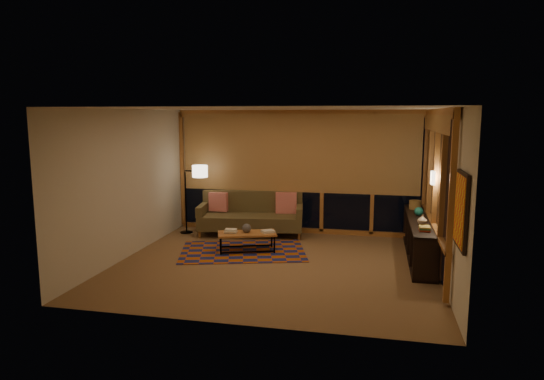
% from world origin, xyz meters
% --- Properties ---
extents(floor, '(5.50, 5.00, 0.01)m').
position_xyz_m(floor, '(0.00, 0.00, 0.00)').
color(floor, olive).
rests_on(floor, ground).
extents(ceiling, '(5.50, 5.00, 0.01)m').
position_xyz_m(ceiling, '(0.00, 0.00, 2.70)').
color(ceiling, beige).
rests_on(ceiling, walls).
extents(walls, '(5.51, 5.01, 2.70)m').
position_xyz_m(walls, '(0.00, 0.00, 1.35)').
color(walls, beige).
rests_on(walls, floor).
extents(window_wall_back, '(5.30, 0.16, 2.60)m').
position_xyz_m(window_wall_back, '(0.00, 2.43, 1.35)').
color(window_wall_back, '#A56731').
rests_on(window_wall_back, walls).
extents(window_wall_right, '(0.16, 3.70, 2.60)m').
position_xyz_m(window_wall_right, '(2.68, 0.60, 1.35)').
color(window_wall_right, '#A56731').
rests_on(window_wall_right, walls).
extents(wall_art, '(0.06, 0.74, 0.94)m').
position_xyz_m(wall_art, '(2.71, -1.85, 1.45)').
color(wall_art, red).
rests_on(wall_art, walls).
extents(wall_sconce, '(0.12, 0.18, 0.22)m').
position_xyz_m(wall_sconce, '(2.62, 0.45, 1.55)').
color(wall_sconce, beige).
rests_on(wall_sconce, walls).
extents(sofa, '(2.32, 1.20, 0.91)m').
position_xyz_m(sofa, '(-0.95, 1.96, 0.45)').
color(sofa, brown).
rests_on(sofa, floor).
extents(pillow_left, '(0.42, 0.15, 0.41)m').
position_xyz_m(pillow_left, '(-1.71, 2.05, 0.66)').
color(pillow_left, red).
rests_on(pillow_left, sofa).
extents(pillow_right, '(0.48, 0.23, 0.46)m').
position_xyz_m(pillow_right, '(-0.22, 2.26, 0.68)').
color(pillow_right, red).
rests_on(pillow_right, sofa).
extents(area_rug, '(2.69, 2.15, 0.01)m').
position_xyz_m(area_rug, '(-0.77, 0.67, 0.01)').
color(area_rug, '#9D450D').
rests_on(area_rug, floor).
extents(coffee_table, '(1.21, 0.84, 0.37)m').
position_xyz_m(coffee_table, '(-0.70, 0.71, 0.18)').
color(coffee_table, '#A56731').
rests_on(coffee_table, floor).
extents(book_stack_a, '(0.24, 0.20, 0.06)m').
position_xyz_m(book_stack_a, '(-1.00, 0.64, 0.40)').
color(book_stack_a, beige).
rests_on(book_stack_a, coffee_table).
extents(book_stack_b, '(0.33, 0.32, 0.05)m').
position_xyz_m(book_stack_b, '(-0.31, 0.82, 0.39)').
color(book_stack_b, beige).
rests_on(book_stack_b, coffee_table).
extents(ceramic_pot, '(0.17, 0.17, 0.17)m').
position_xyz_m(ceramic_pot, '(-0.71, 0.73, 0.45)').
color(ceramic_pot, black).
rests_on(ceramic_pot, coffee_table).
extents(floor_lamp, '(0.52, 0.35, 1.52)m').
position_xyz_m(floor_lamp, '(-2.40, 1.86, 0.76)').
color(floor_lamp, black).
rests_on(floor_lamp, floor).
extents(bookshelf, '(0.40, 2.89, 0.72)m').
position_xyz_m(bookshelf, '(2.49, 1.00, 0.36)').
color(bookshelf, black).
rests_on(bookshelf, floor).
extents(basket, '(0.25, 0.25, 0.18)m').
position_xyz_m(basket, '(2.47, 1.93, 0.81)').
color(basket, olive).
rests_on(basket, bookshelf).
extents(teal_bowl, '(0.18, 0.18, 0.17)m').
position_xyz_m(teal_bowl, '(2.49, 1.28, 0.81)').
color(teal_bowl, '#186B5D').
rests_on(teal_bowl, bookshelf).
extents(vase, '(0.17, 0.17, 0.17)m').
position_xyz_m(vase, '(2.49, 0.53, 0.81)').
color(vase, tan).
rests_on(vase, bookshelf).
extents(shelf_book_stack, '(0.19, 0.27, 0.08)m').
position_xyz_m(shelf_book_stack, '(2.49, 0.08, 0.76)').
color(shelf_book_stack, beige).
rests_on(shelf_book_stack, bookshelf).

